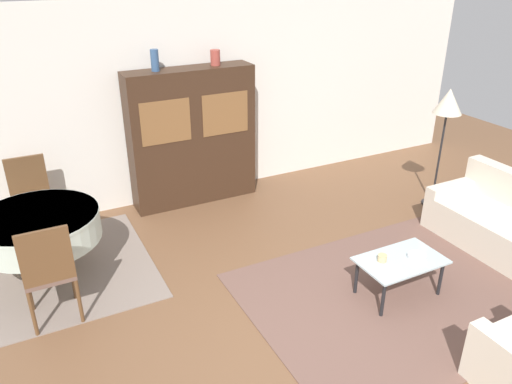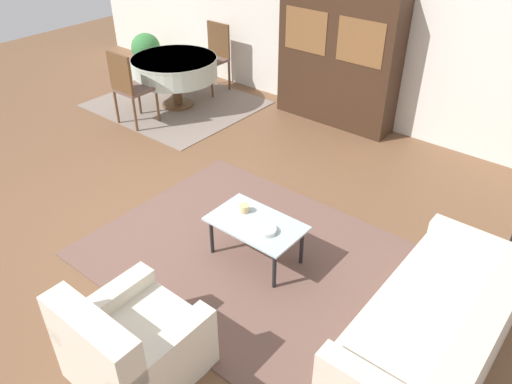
% 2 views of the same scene
% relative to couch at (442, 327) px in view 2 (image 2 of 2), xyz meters
% --- Properties ---
extents(ground_plane, '(14.00, 14.00, 0.00)m').
position_rel_couch_xyz_m(ground_plane, '(-3.04, -0.36, -0.29)').
color(ground_plane, brown).
extents(wall_back, '(10.00, 0.06, 2.70)m').
position_rel_couch_xyz_m(wall_back, '(-3.04, 3.27, 1.06)').
color(wall_back, silver).
rests_on(wall_back, ground_plane).
extents(area_rug, '(2.93, 2.32, 0.01)m').
position_rel_couch_xyz_m(area_rug, '(-1.81, -0.03, -0.29)').
color(area_rug, brown).
rests_on(area_rug, ground_plane).
extents(dining_rug, '(2.29, 2.01, 0.01)m').
position_rel_couch_xyz_m(dining_rug, '(-4.96, 1.99, -0.29)').
color(dining_rug, gray).
rests_on(dining_rug, ground_plane).
extents(couch, '(0.87, 1.94, 0.83)m').
position_rel_couch_xyz_m(couch, '(0.00, 0.00, 0.00)').
color(couch, beige).
rests_on(couch, ground_plane).
extents(armchair, '(0.80, 0.82, 0.80)m').
position_rel_couch_xyz_m(armchair, '(-1.63, -1.55, 0.00)').
color(armchair, beige).
rests_on(armchair, ground_plane).
extents(coffee_table, '(0.86, 0.53, 0.41)m').
position_rel_couch_xyz_m(coffee_table, '(-1.75, -0.01, 0.08)').
color(coffee_table, black).
rests_on(coffee_table, area_rug).
extents(display_cabinet, '(1.71, 0.41, 1.86)m').
position_rel_couch_xyz_m(display_cabinet, '(-2.80, 3.02, 0.64)').
color(display_cabinet, '#382316').
rests_on(display_cabinet, ground_plane).
extents(dining_table, '(1.25, 1.25, 0.74)m').
position_rel_couch_xyz_m(dining_table, '(-4.90, 1.97, 0.30)').
color(dining_table, brown).
rests_on(dining_table, dining_rug).
extents(dining_chair_near, '(0.44, 0.44, 1.04)m').
position_rel_couch_xyz_m(dining_chair_near, '(-4.90, 1.12, 0.30)').
color(dining_chair_near, brown).
rests_on(dining_chair_near, dining_rug).
extents(dining_chair_far, '(0.44, 0.44, 1.04)m').
position_rel_couch_xyz_m(dining_chair_far, '(-4.90, 2.82, 0.30)').
color(dining_chair_far, brown).
rests_on(dining_chair_far, dining_rug).
extents(cup, '(0.09, 0.09, 0.07)m').
position_rel_couch_xyz_m(cup, '(-1.94, 0.05, 0.16)').
color(cup, tan).
rests_on(cup, coffee_table).
extents(bowl, '(0.19, 0.19, 0.04)m').
position_rel_couch_xyz_m(bowl, '(-1.60, -0.06, 0.15)').
color(bowl, white).
rests_on(bowl, coffee_table).
extents(potted_plant, '(0.51, 0.51, 0.66)m').
position_rel_couch_xyz_m(potted_plant, '(-6.45, 2.70, 0.08)').
color(potted_plant, '#4C4C51').
rests_on(potted_plant, ground_plane).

